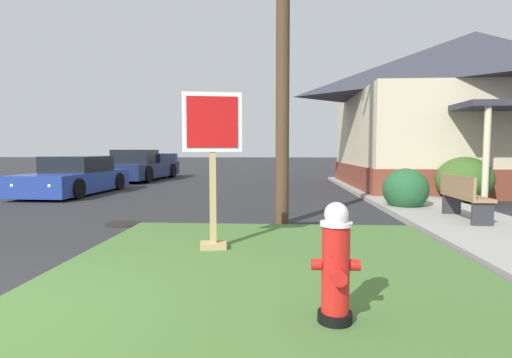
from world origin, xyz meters
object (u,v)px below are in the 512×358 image
parked_sedan_blue (76,178)px  street_bench (463,195)px  stop_sign (213,171)px  fire_hydrant (336,266)px  manhole_cover (124,224)px  pickup_truck_navy (141,167)px

parked_sedan_blue → street_bench: parked_sedan_blue is taller
stop_sign → parked_sedan_blue: bearing=129.1°
fire_hydrant → parked_sedan_blue: parked_sedan_blue is taller
fire_hydrant → parked_sedan_blue: (-7.20, 9.44, 0.01)m
stop_sign → street_bench: stop_sign is taller
fire_hydrant → street_bench: 5.50m
parked_sedan_blue → manhole_cover: bearing=-54.0°
stop_sign → street_bench: size_ratio=1.46×
stop_sign → parked_sedan_blue: (-5.85, 7.21, -0.61)m
pickup_truck_navy → street_bench: size_ratio=3.87×
fire_hydrant → parked_sedan_blue: 11.87m
fire_hydrant → parked_sedan_blue: size_ratio=0.21×
fire_hydrant → manhole_cover: (-3.47, 4.29, -0.53)m
fire_hydrant → manhole_cover: fire_hydrant is taller
stop_sign → pickup_truck_navy: size_ratio=0.38×
fire_hydrant → stop_sign: (-1.35, 2.22, 0.62)m
pickup_truck_navy → parked_sedan_blue: bearing=-90.8°
fire_hydrant → pickup_truck_navy: pickup_truck_navy is taller
stop_sign → street_bench: 5.04m
stop_sign → manhole_cover: size_ratio=3.06×
fire_hydrant → pickup_truck_navy: 16.96m
parked_sedan_blue → street_bench: (10.29, -4.88, 0.04)m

